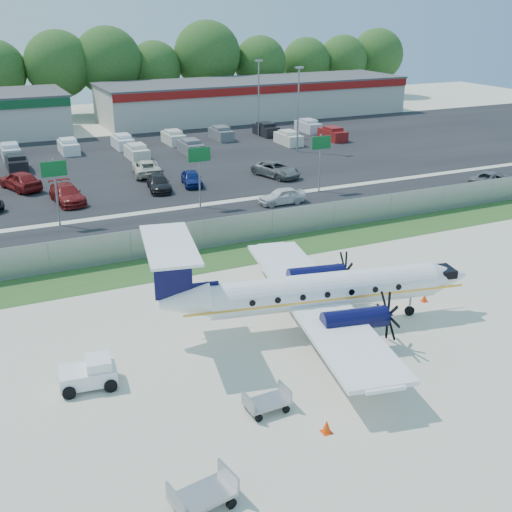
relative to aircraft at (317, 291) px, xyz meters
name	(u,v)px	position (x,y,z in m)	size (l,w,h in m)	color
ground	(309,341)	(-1.08, -1.17, -1.99)	(170.00, 170.00, 0.00)	beige
grass_verge	(216,258)	(-1.08, 10.83, -1.98)	(170.00, 4.00, 0.02)	#2D561E
access_road	(181,226)	(-1.08, 17.83, -1.97)	(170.00, 8.00, 0.02)	black
parking_lot	(114,166)	(-1.08, 38.83, -1.97)	(170.00, 32.00, 0.02)	black
perimeter_fence	(205,234)	(-1.08, 12.83, -0.98)	(120.00, 0.06, 1.99)	gray
building_east	(255,98)	(24.92, 60.81, 0.65)	(44.40, 12.40, 5.24)	beige
sign_left	(55,178)	(-9.08, 21.73, 1.63)	(1.80, 0.26, 5.00)	gray
sign_mid	(199,163)	(1.92, 21.73, 1.63)	(1.80, 0.26, 5.00)	gray
sign_right	(321,151)	(12.92, 21.73, 1.63)	(1.80, 0.26, 5.00)	gray
light_pole_ne	(298,104)	(18.92, 36.83, 3.25)	(0.90, 0.35, 9.09)	gray
light_pole_se	(259,93)	(18.92, 46.83, 3.25)	(0.90, 0.35, 9.09)	gray
tree_line	(59,117)	(-1.08, 72.83, -1.99)	(112.00, 6.00, 14.00)	#254F17
aircraft	(317,291)	(0.00, 0.00, 0.00)	(16.84, 16.51, 5.14)	white
pushback_tug	(91,373)	(-11.38, -0.62, -1.38)	(2.50, 1.93, 1.27)	white
baggage_cart_near	(203,495)	(-9.58, -9.32, -1.49)	(2.22, 1.56, 1.07)	gray
baggage_cart_far	(267,402)	(-5.41, -5.44, -1.56)	(1.81, 1.15, 0.92)	gray
cone_nose	(424,298)	(6.89, 0.06, -1.76)	(0.34, 0.34, 0.48)	#FF3B08
cone_port_wing	(327,427)	(-3.96, -7.66, -1.73)	(0.38, 0.38, 0.54)	#FF3B08
cone_starboard_wing	(299,289)	(1.20, 3.93, -1.74)	(0.37, 0.37, 0.53)	#FF3B08
road_car_mid	(282,204)	(8.29, 19.86, -1.99)	(1.56, 3.89, 1.32)	silver
road_car_east	(490,186)	(27.75, 16.77, -1.99)	(2.31, 5.00, 1.39)	#595B5E
parked_car_b	(68,203)	(-7.51, 27.59, -1.99)	(2.08, 5.10, 1.48)	maroon
parked_car_c	(159,190)	(0.40, 28.04, -1.99)	(1.80, 4.42, 1.28)	black
parked_car_d	(192,185)	(3.56, 28.38, -1.99)	(1.57, 3.91, 1.33)	navy
parked_car_e	(276,177)	(11.84, 27.96, -1.99)	(2.37, 5.14, 1.43)	#595B5E
parked_car_f	(22,190)	(-10.53, 33.37, -1.99)	(2.01, 5.00, 1.70)	maroon
parked_car_g	(147,175)	(0.93, 33.78, -1.99)	(2.44, 5.30, 1.47)	beige
far_parking_rows	(103,156)	(-1.08, 43.83, -1.99)	(56.00, 10.00, 1.60)	gray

